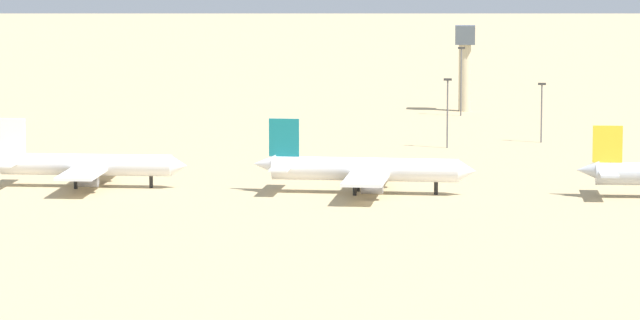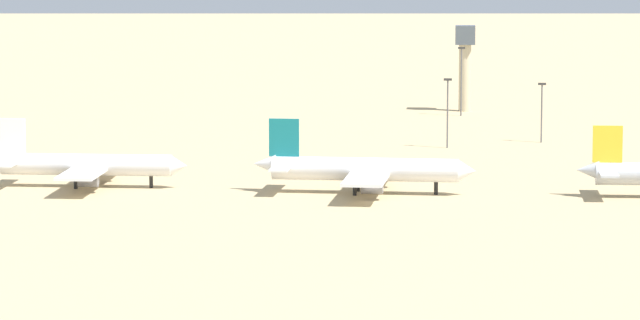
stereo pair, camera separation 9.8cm
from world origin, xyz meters
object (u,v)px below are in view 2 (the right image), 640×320
at_px(light_pole_west, 461,77).
at_px(light_pole_east, 542,108).
at_px(parked_jet_white_2, 84,165).
at_px(control_tower, 465,60).
at_px(light_pole_mid, 448,108).
at_px(parked_jet_teal_3, 363,169).

bearing_deg(light_pole_west, light_pole_east, -72.39).
bearing_deg(parked_jet_white_2, control_tower, 64.75).
height_order(light_pole_mid, light_pole_east, light_pole_mid).
height_order(parked_jet_white_2, control_tower, control_tower).
distance_m(light_pole_west, light_pole_east, 59.31).
bearing_deg(parked_jet_teal_3, light_pole_west, 85.73).
bearing_deg(light_pole_west, control_tower, 85.31).
xyz_separation_m(parked_jet_white_2, control_tower, (72.50, 145.95, 9.39)).
distance_m(parked_jet_teal_3, light_pole_east, 89.88).
bearing_deg(parked_jet_white_2, light_pole_east, 42.03).
distance_m(parked_jet_teal_3, light_pole_west, 139.89).
relative_size(parked_jet_white_2, parked_jet_teal_3, 0.94).
bearing_deg(light_pole_mid, control_tower, 86.95).
bearing_deg(parked_jet_white_2, parked_jet_teal_3, -3.88).
relative_size(light_pole_mid, light_pole_east, 1.14).
height_order(parked_jet_white_2, light_pole_west, light_pole_west).
xyz_separation_m(parked_jet_teal_3, control_tower, (19.61, 150.62, 9.14)).
height_order(parked_jet_teal_3, control_tower, control_tower).
bearing_deg(parked_jet_teal_3, control_tower, 85.97).
xyz_separation_m(parked_jet_teal_3, light_pole_west, (18.62, 138.53, 5.62)).
height_order(parked_jet_white_2, light_pole_mid, light_pole_mid).
bearing_deg(light_pole_east, control_tower, 103.88).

